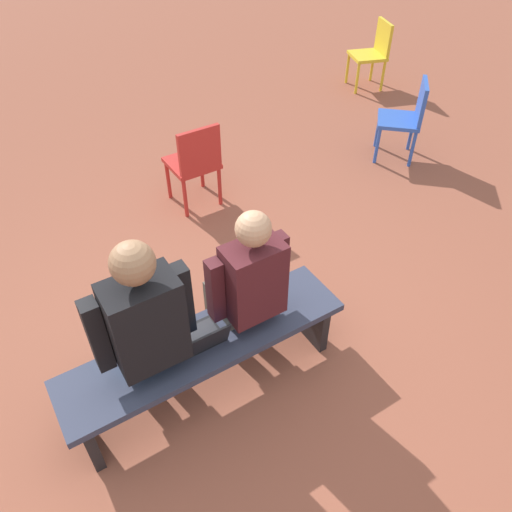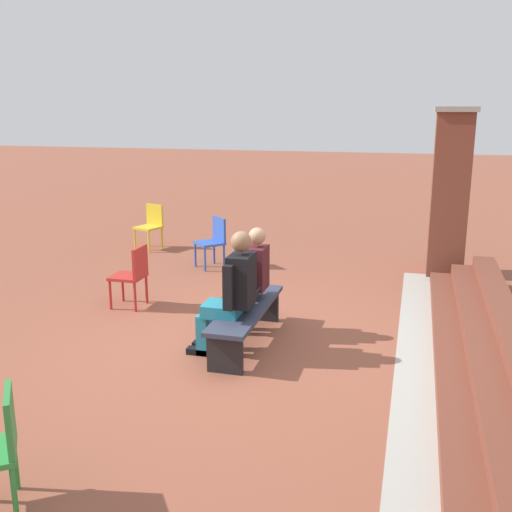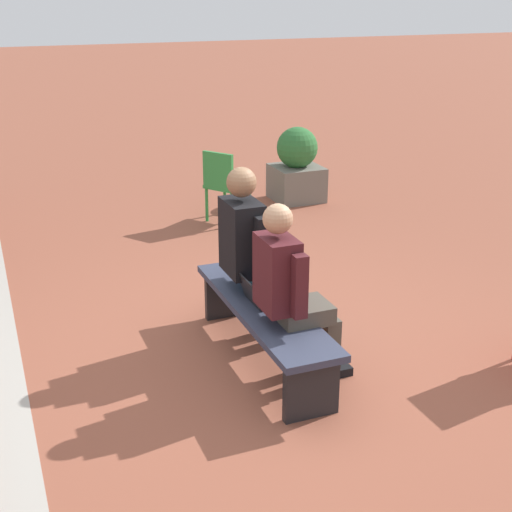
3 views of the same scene
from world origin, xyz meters
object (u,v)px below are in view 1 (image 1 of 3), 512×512
at_px(person_adult, 141,325).
at_px(plastic_chair_by_pillar, 374,51).
at_px(laptop, 199,340).
at_px(plastic_chair_far_right, 195,161).
at_px(bench, 206,350).
at_px(person_student, 245,285).
at_px(plastic_chair_mid_courtyard, 407,115).

relative_size(person_adult, plastic_chair_by_pillar, 1.65).
height_order(laptop, plastic_chair_by_pillar, plastic_chair_by_pillar).
relative_size(plastic_chair_by_pillar, plastic_chair_far_right, 1.00).
distance_m(person_adult, plastic_chair_far_right, 2.15).
distance_m(bench, plastic_chair_far_right, 2.03).
xyz_separation_m(laptop, plastic_chair_far_right, (-0.91, -1.85, -0.02)).
xyz_separation_m(person_adult, laptop, (-0.29, 0.08, -0.24)).
height_order(person_student, person_adult, person_adult).
distance_m(person_student, plastic_chair_by_pillar, 4.83).
distance_m(bench, plastic_chair_by_pillar, 5.12).
distance_m(laptop, plastic_chair_far_right, 2.06).
height_order(person_student, plastic_chair_mid_courtyard, person_student).
distance_m(plastic_chair_by_pillar, plastic_chair_far_right, 3.47).
bearing_deg(plastic_chair_by_pillar, bench, 36.74).
relative_size(laptop, plastic_chair_mid_courtyard, 0.38).
bearing_deg(laptop, person_student, -168.17).
xyz_separation_m(person_adult, plastic_chair_by_pillar, (-4.44, -2.99, -0.25)).
xyz_separation_m(bench, laptop, (0.04, 0.01, 0.15)).
xyz_separation_m(person_student, person_adult, (0.66, -0.01, 0.04)).
distance_m(person_student, plastic_chair_mid_courtyard, 3.15).
bearing_deg(plastic_chair_far_right, person_student, 72.96).
bearing_deg(plastic_chair_mid_courtyard, plastic_chair_far_right, -9.09).
bearing_deg(plastic_chair_by_pillar, person_student, 38.42).
height_order(bench, plastic_chair_mid_courtyard, plastic_chair_mid_courtyard).
height_order(laptop, plastic_chair_far_right, plastic_chair_far_right).
bearing_deg(bench, plastic_chair_by_pillar, -143.26).
distance_m(plastic_chair_mid_courtyard, plastic_chair_far_right, 2.29).
bearing_deg(person_student, plastic_chair_mid_courtyard, -153.38).
bearing_deg(laptop, bench, -164.71).
distance_m(bench, person_adult, 0.51).
bearing_deg(plastic_chair_mid_courtyard, person_adult, 22.03).
xyz_separation_m(bench, plastic_chair_mid_courtyard, (-3.13, -1.47, 0.13)).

